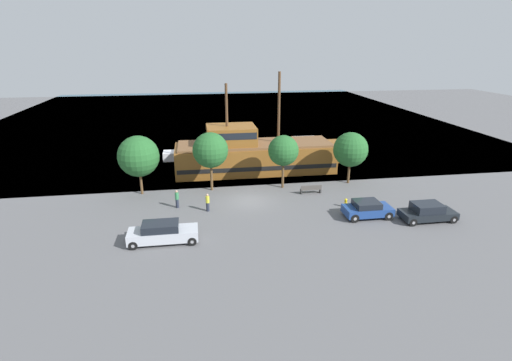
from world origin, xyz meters
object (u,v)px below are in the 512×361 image
at_px(parked_car_curb_rear, 428,212).
at_px(fire_hydrant, 346,202).
at_px(moored_boat_dockside, 308,145).
at_px(pirate_ship, 253,154).
at_px(parked_car_curb_mid, 163,233).
at_px(bench_promenade_east, 311,189).
at_px(moored_boat_outer, 192,154).
at_px(pedestrian_walking_far, 208,202).
at_px(pedestrian_walking_near, 177,199).
at_px(parked_car_curb_front, 367,209).

bearing_deg(parked_car_curb_rear, fire_hydrant, 146.20).
bearing_deg(moored_boat_dockside, pirate_ship, -136.05).
xyz_separation_m(parked_car_curb_mid, fire_hydrant, (15.21, 4.19, -0.34)).
bearing_deg(bench_promenade_east, moored_boat_outer, 128.64).
xyz_separation_m(moored_boat_outer, bench_promenade_east, (11.00, -13.76, -0.19)).
height_order(pirate_ship, pedestrian_walking_far, pirate_ship).
bearing_deg(parked_car_curb_mid, bench_promenade_east, 30.56).
bearing_deg(pedestrian_walking_near, parked_car_curb_rear, -16.07).
bearing_deg(parked_car_curb_rear, moored_boat_outer, 131.42).
distance_m(moored_boat_outer, parked_car_curb_mid, 21.63).
height_order(parked_car_curb_mid, pedestrian_walking_near, pedestrian_walking_near).
xyz_separation_m(moored_boat_dockside, bench_promenade_east, (-4.24, -16.06, -0.15)).
bearing_deg(moored_boat_dockside, pedestrian_walking_far, -126.83).
height_order(parked_car_curb_mid, fire_hydrant, parked_car_curb_mid).
distance_m(moored_boat_dockside, moored_boat_outer, 15.41).
height_order(parked_car_curb_mid, bench_promenade_east, parked_car_curb_mid).
relative_size(pirate_ship, parked_car_curb_rear, 4.29).
relative_size(fire_hydrant, bench_promenade_east, 0.39).
relative_size(pirate_ship, pedestrian_walking_near, 11.66).
height_order(moored_boat_dockside, moored_boat_outer, moored_boat_outer).
xyz_separation_m(parked_car_curb_mid, bench_promenade_east, (13.15, 7.76, -0.30)).
xyz_separation_m(parked_car_curb_front, bench_promenade_east, (-3.00, 5.85, -0.25)).
distance_m(parked_car_curb_mid, fire_hydrant, 15.78).
bearing_deg(moored_boat_outer, parked_car_curb_mid, -95.70).
bearing_deg(moored_boat_outer, bench_promenade_east, -51.36).
xyz_separation_m(parked_car_curb_mid, parked_car_curb_rear, (20.64, 0.56, -0.05)).
xyz_separation_m(parked_car_curb_front, fire_hydrant, (-0.93, 2.28, -0.29)).
height_order(parked_car_curb_rear, bench_promenade_east, parked_car_curb_rear).
distance_m(pirate_ship, parked_car_curb_front, 15.56).
height_order(bench_promenade_east, pedestrian_walking_near, pedestrian_walking_near).
distance_m(pirate_ship, moored_boat_outer, 9.04).
bearing_deg(bench_promenade_east, pirate_ship, 118.70).
height_order(parked_car_curb_front, bench_promenade_east, parked_car_curb_front).
distance_m(moored_boat_dockside, fire_hydrant, 19.75).
relative_size(parked_car_curb_rear, fire_hydrant, 5.64).
bearing_deg(moored_boat_dockside, pedestrian_walking_near, -133.35).
height_order(pirate_ship, pedestrian_walking_near, pirate_ship).
relative_size(bench_promenade_east, pedestrian_walking_near, 1.25).
bearing_deg(fire_hydrant, parked_car_curb_front, -67.76).
distance_m(moored_boat_dockside, parked_car_curb_mid, 29.49).
distance_m(parked_car_curb_rear, pedestrian_walking_near, 20.62).
height_order(parked_car_curb_front, pedestrian_walking_near, pedestrian_walking_near).
bearing_deg(parked_car_curb_front, moored_boat_outer, 125.53).
relative_size(moored_boat_outer, parked_car_curb_rear, 1.63).
height_order(moored_boat_dockside, pedestrian_walking_far, moored_boat_dockside).
relative_size(moored_boat_dockside, bench_promenade_east, 3.89).
distance_m(pirate_ship, pedestrian_walking_far, 11.88).
distance_m(moored_boat_outer, fire_hydrant, 21.70).
xyz_separation_m(moored_boat_outer, parked_car_curb_mid, (-2.15, -21.52, 0.11)).
bearing_deg(parked_car_curb_mid, pirate_ship, 60.41).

